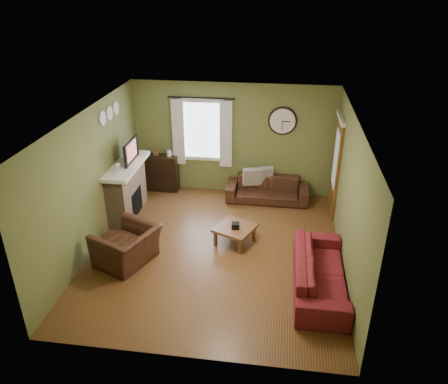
# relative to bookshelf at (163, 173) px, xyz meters

# --- Properties ---
(floor) EXTENTS (4.60, 5.20, 0.00)m
(floor) POSITION_rel_bookshelf_xyz_m (1.66, -2.42, -0.44)
(floor) COLOR brown
(floor) RESTS_ON ground
(ceiling) EXTENTS (4.60, 5.20, 0.00)m
(ceiling) POSITION_rel_bookshelf_xyz_m (1.66, -2.42, 2.16)
(ceiling) COLOR white
(ceiling) RESTS_ON ground
(wall_left) EXTENTS (0.00, 5.20, 2.60)m
(wall_left) POSITION_rel_bookshelf_xyz_m (-0.64, -2.42, 0.86)
(wall_left) COLOR olive
(wall_left) RESTS_ON ground
(wall_right) EXTENTS (0.00, 5.20, 2.60)m
(wall_right) POSITION_rel_bookshelf_xyz_m (3.96, -2.42, 0.86)
(wall_right) COLOR olive
(wall_right) RESTS_ON ground
(wall_back) EXTENTS (4.60, 0.00, 2.60)m
(wall_back) POSITION_rel_bookshelf_xyz_m (1.66, 0.18, 0.86)
(wall_back) COLOR olive
(wall_back) RESTS_ON ground
(wall_front) EXTENTS (4.60, 0.00, 2.60)m
(wall_front) POSITION_rel_bookshelf_xyz_m (1.66, -5.02, 0.86)
(wall_front) COLOR olive
(wall_front) RESTS_ON ground
(fireplace) EXTENTS (0.40, 1.40, 1.10)m
(fireplace) POSITION_rel_bookshelf_xyz_m (-0.44, -1.27, 0.11)
(fireplace) COLOR tan
(fireplace) RESTS_ON floor
(firebox) EXTENTS (0.04, 0.60, 0.55)m
(firebox) POSITION_rel_bookshelf_xyz_m (-0.25, -1.27, -0.14)
(firebox) COLOR black
(firebox) RESTS_ON fireplace
(mantel) EXTENTS (0.58, 1.60, 0.08)m
(mantel) POSITION_rel_bookshelf_xyz_m (-0.41, -1.27, 0.70)
(mantel) COLOR white
(mantel) RESTS_ON fireplace
(tv) EXTENTS (0.08, 0.60, 0.35)m
(tv) POSITION_rel_bookshelf_xyz_m (-0.39, -1.12, 0.92)
(tv) COLOR black
(tv) RESTS_ON mantel
(tv_screen) EXTENTS (0.02, 0.62, 0.36)m
(tv_screen) POSITION_rel_bookshelf_xyz_m (-0.31, -1.12, 0.97)
(tv_screen) COLOR #994C3F
(tv_screen) RESTS_ON mantel
(medallion_left) EXTENTS (0.28, 0.28, 0.03)m
(medallion_left) POSITION_rel_bookshelf_xyz_m (-0.62, -1.62, 1.81)
(medallion_left) COLOR white
(medallion_left) RESTS_ON wall_left
(medallion_mid) EXTENTS (0.28, 0.28, 0.03)m
(medallion_mid) POSITION_rel_bookshelf_xyz_m (-0.62, -1.27, 1.81)
(medallion_mid) COLOR white
(medallion_mid) RESTS_ON wall_left
(medallion_right) EXTENTS (0.28, 0.28, 0.03)m
(medallion_right) POSITION_rel_bookshelf_xyz_m (-0.62, -0.92, 1.81)
(medallion_right) COLOR white
(medallion_right) RESTS_ON wall_left
(window_pane) EXTENTS (1.00, 0.02, 1.30)m
(window_pane) POSITION_rel_bookshelf_xyz_m (0.96, 0.16, 1.06)
(window_pane) COLOR silver
(window_pane) RESTS_ON wall_back
(curtain_rod) EXTENTS (0.03, 0.03, 1.50)m
(curtain_rod) POSITION_rel_bookshelf_xyz_m (0.96, 0.06, 1.83)
(curtain_rod) COLOR black
(curtain_rod) RESTS_ON wall_back
(curtain_left) EXTENTS (0.28, 0.04, 1.55)m
(curtain_left) POSITION_rel_bookshelf_xyz_m (0.41, 0.06, 1.01)
(curtain_left) COLOR silver
(curtain_left) RESTS_ON wall_back
(curtain_right) EXTENTS (0.28, 0.04, 1.55)m
(curtain_right) POSITION_rel_bookshelf_xyz_m (1.51, 0.06, 1.01)
(curtain_right) COLOR silver
(curtain_right) RESTS_ON wall_back
(wall_clock) EXTENTS (0.64, 0.06, 0.64)m
(wall_clock) POSITION_rel_bookshelf_xyz_m (2.76, 0.13, 1.36)
(wall_clock) COLOR white
(wall_clock) RESTS_ON wall_back
(door) EXTENTS (0.05, 0.90, 2.10)m
(door) POSITION_rel_bookshelf_xyz_m (3.93, -0.57, 0.61)
(door) COLOR brown
(door) RESTS_ON floor
(bookshelf) EXTENTS (0.74, 0.31, 0.88)m
(bookshelf) POSITION_rel_bookshelf_xyz_m (0.00, 0.00, 0.00)
(bookshelf) COLOR black
(bookshelf) RESTS_ON floor
(book) EXTENTS (0.19, 0.24, 0.02)m
(book) POSITION_rel_bookshelf_xyz_m (0.11, 0.18, 0.52)
(book) COLOR brown
(book) RESTS_ON bookshelf
(sofa_brown) EXTENTS (1.86, 0.73, 0.54)m
(sofa_brown) POSITION_rel_bookshelf_xyz_m (2.52, -0.21, -0.17)
(sofa_brown) COLOR #391E14
(sofa_brown) RESTS_ON floor
(pillow_left) EXTENTS (0.43, 0.22, 0.41)m
(pillow_left) POSITION_rel_bookshelf_xyz_m (2.15, -0.17, 0.11)
(pillow_left) COLOR #9D9694
(pillow_left) RESTS_ON sofa_brown
(pillow_right) EXTENTS (0.42, 0.28, 0.41)m
(pillow_right) POSITION_rel_bookshelf_xyz_m (2.42, -0.06, 0.11)
(pillow_right) COLOR #9D9694
(pillow_right) RESTS_ON sofa_brown
(sofa_red) EXTENTS (0.83, 2.11, 0.62)m
(sofa_red) POSITION_rel_bookshelf_xyz_m (3.53, -3.25, -0.13)
(sofa_red) COLOR maroon
(sofa_red) RESTS_ON floor
(armchair) EXTENTS (1.24, 1.30, 0.67)m
(armchair) POSITION_rel_bookshelf_xyz_m (0.14, -2.99, -0.10)
(armchair) COLOR #391E14
(armchair) RESTS_ON floor
(coffee_table) EXTENTS (0.89, 0.89, 0.36)m
(coffee_table) POSITION_rel_bookshelf_xyz_m (1.99, -2.11, -0.26)
(coffee_table) COLOR brown
(coffee_table) RESTS_ON floor
(tissue_box) EXTENTS (0.15, 0.15, 0.11)m
(tissue_box) POSITION_rel_bookshelf_xyz_m (2.00, -2.16, -0.04)
(tissue_box) COLOR black
(tissue_box) RESTS_ON coffee_table
(wine_glass_a) EXTENTS (0.07, 0.07, 0.21)m
(wine_glass_a) POSITION_rel_bookshelf_xyz_m (-0.39, -1.76, 0.85)
(wine_glass_a) COLOR white
(wine_glass_a) RESTS_ON mantel
(wine_glass_b) EXTENTS (0.06, 0.06, 0.18)m
(wine_glass_b) POSITION_rel_bookshelf_xyz_m (-0.39, -1.69, 0.83)
(wine_glass_b) COLOR white
(wine_glass_b) RESTS_ON mantel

